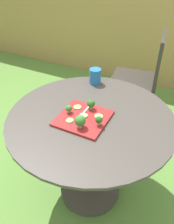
# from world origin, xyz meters

# --- Properties ---
(ground_plane) EXTENTS (12.00, 12.00, 0.00)m
(ground_plane) POSITION_xyz_m (0.00, 0.00, 0.00)
(ground_plane) COLOR #568438
(bamboo_fence) EXTENTS (8.00, 0.08, 1.49)m
(bamboo_fence) POSITION_xyz_m (0.00, 1.84, 0.74)
(bamboo_fence) COLOR #9E7F47
(bamboo_fence) RESTS_ON ground_plane
(patio_table) EXTENTS (0.98, 0.98, 0.71)m
(patio_table) POSITION_xyz_m (0.00, 0.00, 0.48)
(patio_table) COLOR #423D38
(patio_table) RESTS_ON ground_plane
(patio_chair) EXTENTS (0.50, 0.50, 0.90)m
(patio_chair) POSITION_xyz_m (0.06, 1.05, 0.53)
(patio_chair) COLOR #332D28
(patio_chair) RESTS_ON ground_plane
(salad_plate) EXTENTS (0.28, 0.28, 0.01)m
(salad_plate) POSITION_xyz_m (-0.03, -0.04, 0.72)
(salad_plate) COLOR maroon
(salad_plate) RESTS_ON patio_table
(drinking_glass) EXTENTS (0.08, 0.08, 0.11)m
(drinking_glass) POSITION_xyz_m (-0.14, 0.37, 0.76)
(drinking_glass) COLOR #236BA8
(drinking_glass) RESTS_ON patio_table
(fork) EXTENTS (0.02, 0.15, 0.00)m
(fork) POSITION_xyz_m (-0.04, -0.00, 0.73)
(fork) COLOR silver
(fork) RESTS_ON salad_plate
(broccoli_floret_0) EXTENTS (0.04, 0.04, 0.05)m
(broccoli_floret_0) POSITION_xyz_m (-0.12, -0.04, 0.75)
(broccoli_floret_0) COLOR #99B770
(broccoli_floret_0) RESTS_ON salad_plate
(broccoli_floret_1) EXTENTS (0.05, 0.05, 0.06)m
(broccoli_floret_1) POSITION_xyz_m (-0.02, 0.05, 0.76)
(broccoli_floret_1) COLOR #99B770
(broccoli_floret_1) RESTS_ON salad_plate
(broccoli_floret_2) EXTENTS (0.06, 0.06, 0.07)m
(broccoli_floret_2) POSITION_xyz_m (-0.00, -0.13, 0.77)
(broccoli_floret_2) COLOR #99B770
(broccoli_floret_2) RESTS_ON salad_plate
(broccoli_floret_3) EXTENTS (0.04, 0.04, 0.05)m
(broccoli_floret_3) POSITION_xyz_m (0.08, -0.07, 0.76)
(broccoli_floret_3) COLOR #99B770
(broccoli_floret_3) RESTS_ON salad_plate
(cucumber_slice_0) EXTENTS (0.04, 0.04, 0.01)m
(cucumber_slice_0) POSITION_xyz_m (-0.03, -0.03, 0.73)
(cucumber_slice_0) COLOR #8EB766
(cucumber_slice_0) RESTS_ON salad_plate
(cucumber_slice_1) EXTENTS (0.05, 0.05, 0.01)m
(cucumber_slice_1) POSITION_xyz_m (0.05, -0.00, 0.73)
(cucumber_slice_1) COLOR #8EB766
(cucumber_slice_1) RESTS_ON salad_plate
(cucumber_slice_2) EXTENTS (0.04, 0.04, 0.01)m
(cucumber_slice_2) POSITION_xyz_m (-0.08, -0.11, 0.73)
(cucumber_slice_2) COLOR #8EB766
(cucumber_slice_2) RESTS_ON salad_plate
(cucumber_slice_3) EXTENTS (0.05, 0.05, 0.01)m
(cucumber_slice_3) POSITION_xyz_m (-0.10, 0.02, 0.73)
(cucumber_slice_3) COLOR #8EB766
(cucumber_slice_3) RESTS_ON salad_plate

